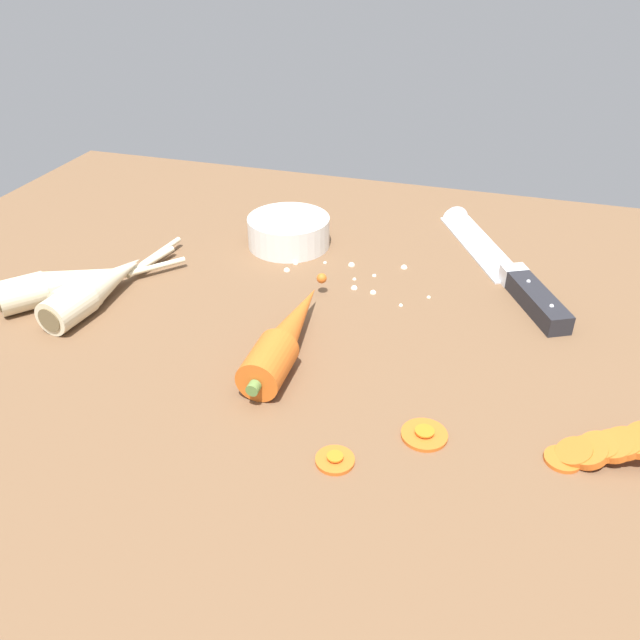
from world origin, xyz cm
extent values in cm
cube|color=brown|center=(0.00, 0.00, -2.00)|extent=(120.00, 90.00, 4.00)
cube|color=silver|center=(14.73, 24.13, 0.25)|extent=(13.08, 19.79, 0.50)
cone|color=silver|center=(9.59, 34.08, 0.25)|extent=(4.89, 4.48, 3.96)
cube|color=silver|center=(19.31, 15.24, 1.10)|extent=(3.53, 3.13, 2.20)
cube|color=#232328|center=(22.29, 9.46, 1.10)|extent=(7.53, 11.06, 2.20)
sphere|color=silver|center=(21.01, 11.95, 2.20)|extent=(0.50, 0.50, 0.50)
sphere|color=silver|center=(23.58, 6.97, 2.20)|extent=(0.50, 0.50, 0.50)
cylinder|color=#D6601E|center=(-2.14, -11.86, 2.10)|extent=(4.22, 6.27, 4.20)
cone|color=#D6601E|center=(-2.16, -4.35, 2.10)|extent=(4.04, 15.03, 3.99)
sphere|color=#D6601E|center=(-2.20, 5.87, 2.10)|extent=(1.20, 1.20, 1.20)
cylinder|color=#5B7F3D|center=(-2.12, -15.59, 2.10)|extent=(1.20, 1.00, 1.20)
cylinder|color=beige|center=(-27.00, -6.63, 2.00)|extent=(4.78, 5.08, 4.00)
cone|color=beige|center=(-25.81, -0.65, 2.00)|extent=(5.25, 8.39, 3.80)
cylinder|color=beige|center=(-24.59, 5.47, 1.10)|extent=(2.33, 8.41, 0.70)
cylinder|color=brown|center=(-27.42, -8.78, 2.00)|extent=(2.80, 0.84, 2.80)
cylinder|color=beige|center=(-33.48, -7.31, 2.00)|extent=(6.37, 6.48, 4.00)
cone|color=beige|center=(-28.84, -1.94, 2.00)|extent=(8.82, 9.36, 3.80)
cylinder|color=beige|center=(-24.08, 3.57, 1.10)|extent=(6.96, 7.89, 0.70)
cylinder|color=beige|center=(-26.76, -8.38, 2.00)|extent=(4.62, 5.97, 4.00)
cone|color=beige|center=(-25.86, -0.74, 2.00)|extent=(4.92, 10.23, 3.80)
cylinder|color=beige|center=(-24.94, 7.10, 1.10)|extent=(1.94, 10.67, 0.70)
cylinder|color=brown|center=(-27.08, -11.14, 2.00)|extent=(2.82, 0.62, 2.80)
cylinder|color=#D6601E|center=(24.86, -14.65, 0.35)|extent=(3.08, 3.08, 0.70)
cylinder|color=#D6601E|center=(25.71, -14.07, 0.60)|extent=(3.20, 3.07, 2.17)
cylinder|color=#D6601E|center=(26.66, -14.00, 0.84)|extent=(3.47, 3.36, 2.02)
cylinder|color=#D6601E|center=(27.52, -13.34, 1.08)|extent=(3.30, 3.21, 1.69)
cylinder|color=#D6601E|center=(28.60, -13.16, 1.33)|extent=(3.42, 3.31, 2.08)
cylinder|color=#D6601E|center=(29.33, -12.89, 1.57)|extent=(3.41, 3.29, 2.18)
cylinder|color=#D6601E|center=(30.45, -12.75, 1.82)|extent=(3.20, 3.11, 1.67)
cylinder|color=#D6601E|center=(13.43, -15.07, 0.35)|extent=(4.06, 4.06, 0.70)
cylinder|color=orange|center=(13.43, -15.07, 0.62)|extent=(1.70, 1.70, 0.16)
cylinder|color=#D6601E|center=(6.87, -20.26, 0.35)|extent=(3.29, 3.29, 0.70)
cylinder|color=orange|center=(6.87, -20.26, 0.62)|extent=(1.38, 1.38, 0.16)
cylinder|color=white|center=(-10.28, 17.25, 2.00)|extent=(11.00, 11.00, 4.00)
cylinder|color=#BCBCB8|center=(-10.28, 17.25, 2.48)|extent=(8.80, 8.80, 2.80)
sphere|color=silver|center=(2.80, 12.01, 0.27)|extent=(0.54, 0.54, 0.54)
sphere|color=silver|center=(1.20, 8.21, 0.40)|extent=(0.80, 0.80, 0.80)
sphere|color=silver|center=(-7.64, 12.23, 0.30)|extent=(0.61, 0.61, 0.61)
sphere|color=silver|center=(3.61, 7.83, 0.37)|extent=(0.75, 0.75, 0.75)
sphere|color=silver|center=(10.12, 8.70, 0.24)|extent=(0.47, 0.47, 0.47)
sphere|color=silver|center=(5.95, 15.22, 0.42)|extent=(0.85, 0.85, 0.85)
sphere|color=silver|center=(-8.11, 10.14, 0.40)|extent=(0.80, 0.80, 0.80)
sphere|color=silver|center=(7.33, 5.92, 0.24)|extent=(0.48, 0.48, 0.48)
sphere|color=silver|center=(-4.08, 13.58, 0.24)|extent=(0.47, 0.47, 0.47)
sphere|color=silver|center=(0.66, 10.41, 0.24)|extent=(0.48, 0.48, 0.48)
sphere|color=silver|center=(-0.63, 13.92, 0.43)|extent=(0.85, 0.85, 0.85)
camera|label=1|loc=(16.94, -57.44, 38.41)|focal=36.10mm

